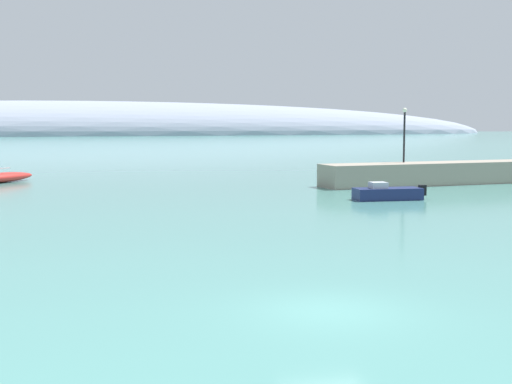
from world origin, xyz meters
TOP-DOWN VIEW (x-y plane):
  - water at (0.00, 0.00)m, footprint 600.00×600.00m
  - breakwater_rocks at (22.62, 33.75)m, footprint 22.02×5.43m
  - distant_ridge at (-10.09, 255.84)m, footprint 349.05×54.90m
  - motorboat_navy_foreground at (13.01, 24.19)m, footprint 4.92×1.79m
  - harbor_lamp_post at (19.11, 34.25)m, footprint 0.36×0.36m

SIDE VIEW (x-z plane):
  - water at x=0.00m, z-range 0.00..0.00m
  - distant_ridge at x=-10.09m, z-range -12.98..12.98m
  - motorboat_navy_foreground at x=13.01m, z-range -0.16..1.03m
  - breakwater_rocks at x=22.62m, z-range 0.00..1.80m
  - harbor_lamp_post at x=19.11m, z-range 2.30..6.73m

